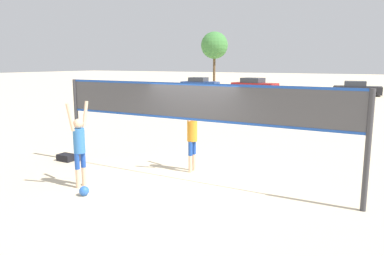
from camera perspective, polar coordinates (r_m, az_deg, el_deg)
name	(u,v)px	position (r m, az deg, el deg)	size (l,w,h in m)	color
ground_plane	(192,181)	(9.84, 0.00, -8.02)	(200.00, 200.00, 0.00)	beige
volleyball_net	(192,111)	(9.44, 0.00, 2.63)	(8.28, 0.12, 2.54)	#38383D
player_spiker	(79,143)	(9.51, -16.81, -2.18)	(0.28, 0.70, 2.11)	beige
player_blocker	(192,132)	(10.39, 0.02, -0.60)	(0.28, 0.71, 2.15)	beige
volleyball	(84,191)	(9.10, -16.12, -9.19)	(0.23, 0.23, 0.23)	blue
gear_bag	(66,157)	(12.38, -18.62, -4.28)	(0.51, 0.36, 0.21)	black
parked_car_near	(357,89)	(38.18, 23.81, 5.46)	(4.33, 2.24, 1.34)	#232328
parked_car_mid	(254,85)	(40.25, 9.45, 6.42)	(5.01, 2.50, 1.45)	maroon
parked_car_far	(200,84)	(44.18, 1.18, 6.79)	(4.40, 2.26, 1.33)	navy
tree_left_cluster	(214,46)	(47.72, 3.44, 12.44)	(3.35, 3.35, 6.83)	brown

